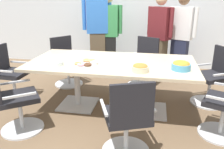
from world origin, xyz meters
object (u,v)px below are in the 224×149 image
at_px(office_chair_0, 66,64).
at_px(office_chair_2, 15,102).
at_px(donut_platter, 86,63).
at_px(snack_bowl_chips_orange, 181,65).
at_px(person_standing_1, 108,33).
at_px(person_standing_2, 159,35).
at_px(office_chair_5, 213,79).
at_px(snack_bowl_pretzels, 140,68).
at_px(office_chair_3, 128,122).
at_px(office_chair_1, 10,76).
at_px(conference_table, 112,70).
at_px(person_standing_3, 181,36).
at_px(person_standing_0, 97,28).
at_px(plate_stack, 56,63).
at_px(office_chair_6, 143,65).

bearing_deg(office_chair_0, office_chair_2, 37.92).
bearing_deg(donut_platter, snack_bowl_chips_orange, -0.52).
relative_size(person_standing_1, person_standing_2, 1.02).
relative_size(office_chair_5, snack_bowl_pretzels, 4.22).
bearing_deg(office_chair_2, donut_platter, 92.98).
height_order(office_chair_3, person_standing_1, person_standing_1).
relative_size(office_chair_1, office_chair_2, 1.00).
height_order(conference_table, person_standing_3, person_standing_3).
bearing_deg(office_chair_0, conference_table, 89.72).
relative_size(office_chair_0, office_chair_3, 1.00).
xyz_separation_m(office_chair_1, office_chair_3, (2.07, -1.09, 0.00)).
relative_size(person_standing_0, snack_bowl_pretzels, 8.66).
height_order(donut_platter, plate_stack, plate_stack).
distance_m(office_chair_6, snack_bowl_pretzels, 1.51).
xyz_separation_m(office_chair_0, person_standing_3, (2.16, 0.84, 0.47)).
height_order(office_chair_2, snack_bowl_pretzels, office_chair_2).
distance_m(snack_bowl_chips_orange, plate_stack, 1.69).
relative_size(conference_table, snack_bowl_chips_orange, 9.64).
bearing_deg(person_standing_2, office_chair_1, 71.14).
distance_m(office_chair_3, person_standing_0, 2.93).
relative_size(office_chair_5, plate_stack, 4.46).
distance_m(conference_table, snack_bowl_chips_orange, 0.99).
xyz_separation_m(office_chair_2, plate_stack, (0.35, 0.53, 0.37)).
distance_m(office_chair_3, person_standing_2, 2.78).
height_order(person_standing_0, snack_bowl_pretzels, person_standing_0).
bearing_deg(donut_platter, plate_stack, -164.60).
bearing_deg(plate_stack, person_standing_0, 86.66).
height_order(person_standing_0, donut_platter, person_standing_0).
height_order(office_chair_5, office_chair_6, same).
xyz_separation_m(conference_table, donut_platter, (-0.33, -0.21, 0.15)).
height_order(office_chair_1, donut_platter, office_chair_1).
bearing_deg(person_standing_0, person_standing_2, 163.96).
height_order(person_standing_3, snack_bowl_chips_orange, person_standing_3).
bearing_deg(office_chair_5, donut_platter, 80.41).
xyz_separation_m(conference_table, office_chair_3, (0.37, -1.08, -0.22)).
bearing_deg(person_standing_0, office_chair_3, 93.26).
relative_size(office_chair_2, office_chair_6, 1.00).
height_order(office_chair_2, office_chair_3, same).
bearing_deg(snack_bowl_chips_orange, office_chair_1, 175.00).
bearing_deg(office_chair_2, office_chair_1, 178.22).
xyz_separation_m(office_chair_0, plate_stack, (0.32, -1.18, 0.37)).
xyz_separation_m(person_standing_0, person_standing_3, (1.73, 0.07, -0.11)).
xyz_separation_m(office_chair_6, donut_platter, (-0.74, -1.28, 0.37)).
relative_size(person_standing_0, person_standing_3, 1.11).
relative_size(office_chair_2, person_standing_0, 0.49).
relative_size(office_chair_2, person_standing_1, 0.53).
bearing_deg(snack_bowl_pretzels, office_chair_0, 140.04).
height_order(conference_table, person_standing_1, person_standing_1).
height_order(office_chair_2, snack_bowl_chips_orange, office_chair_2).
xyz_separation_m(office_chair_2, office_chair_3, (1.45, -0.23, 0.00)).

